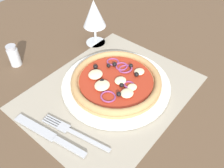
{
  "coord_description": "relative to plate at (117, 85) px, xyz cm",
  "views": [
    {
      "loc": [
        -33.47,
        -28.52,
        46.58
      ],
      "look_at": [
        0.73,
        0.0,
        2.52
      ],
      "focal_mm": 38.36,
      "sensor_mm": 36.0,
      "label": 1
    }
  ],
  "objects": [
    {
      "name": "wine_glass",
      "position": [
        12.02,
        18.84,
        9.26
      ],
      "size": [
        7.2,
        7.2,
        14.9
      ],
      "color": "silver",
      "rests_on": "ground_plane"
    },
    {
      "name": "pizza",
      "position": [
        -0.02,
        0.03,
        1.66
      ],
      "size": [
        24.14,
        24.14,
        2.66
      ],
      "color": "tan",
      "rests_on": "plate"
    },
    {
      "name": "knife",
      "position": [
        -21.89,
        2.08,
        -0.3
      ],
      "size": [
        4.77,
        20.01,
        0.62
      ],
      "rotation": [
        0.0,
        0.0,
        1.73
      ],
      "color": "#B2B5BA",
      "rests_on": "placemat"
    },
    {
      "name": "plate",
      "position": [
        0.0,
        0.0,
        0.0
      ],
      "size": [
        29.2,
        29.2,
        1.12
      ],
      "primitive_type": "cylinder",
      "color": "silver",
      "rests_on": "placemat"
    },
    {
      "name": "placemat",
      "position": [
        -2.42,
        0.27,
        -0.76
      ],
      "size": [
        44.34,
        35.24,
        0.4
      ],
      "primitive_type": "cube",
      "color": "#A39984",
      "rests_on": "ground_plane"
    },
    {
      "name": "pepper_shaker",
      "position": [
        -11.66,
        29.47,
        2.29
      ],
      "size": [
        3.2,
        3.2,
        6.7
      ],
      "color": "silver",
      "rests_on": "ground_plane"
    },
    {
      "name": "fork",
      "position": [
        -17.9,
        -1.33,
        -0.34
      ],
      "size": [
        4.75,
        17.97,
        0.44
      ],
      "rotation": [
        0.0,
        0.0,
        1.75
      ],
      "color": "#B2B5BA",
      "rests_on": "placemat"
    },
    {
      "name": "ground_plane",
      "position": [
        -2.42,
        0.27,
        -2.16
      ],
      "size": [
        190.0,
        140.0,
        2.4
      ],
      "primitive_type": "cube",
      "color": "brown"
    }
  ]
}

